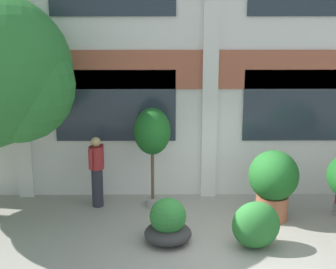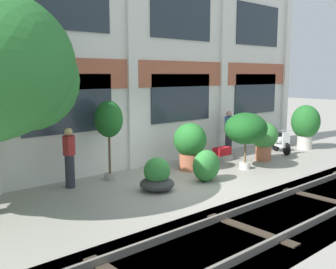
# 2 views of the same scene
# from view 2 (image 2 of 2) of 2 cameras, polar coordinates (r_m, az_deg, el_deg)

# --- Properties ---
(ground_plane) EXTENTS (80.00, 80.00, 0.00)m
(ground_plane) POSITION_cam_2_polar(r_m,az_deg,el_deg) (11.17, 3.05, -7.31)
(ground_plane) COLOR #9E998E
(apartment_facade) EXTENTS (18.16, 0.64, 7.38)m
(apartment_facade) POSITION_cam_2_polar(r_m,az_deg,el_deg) (12.98, -6.05, 11.32)
(apartment_facade) COLOR silver
(apartment_facade) RESTS_ON ground
(rail_tracks) EXTENTS (25.80, 2.80, 0.43)m
(rail_tracks) POSITION_cam_2_polar(r_m,az_deg,el_deg) (9.37, 16.87, -11.74)
(rail_tracks) COLOR #4C473F
(rail_tracks) RESTS_ON ground
(potted_plant_wide_bowl) EXTENTS (0.93, 0.93, 0.90)m
(potted_plant_wide_bowl) POSITION_cam_2_polar(r_m,az_deg,el_deg) (10.56, -1.61, -6.15)
(potted_plant_wide_bowl) COLOR #333333
(potted_plant_wide_bowl) RESTS_ON ground
(potted_plant_glazed_jar) EXTENTS (1.07, 1.07, 1.54)m
(potted_plant_glazed_jar) POSITION_cam_2_polar(r_m,az_deg,el_deg) (12.71, 3.21, -1.31)
(potted_plant_glazed_jar) COLOR #B76647
(potted_plant_glazed_jar) RESTS_ON ground
(potted_plant_fluted_column) EXTENTS (1.17, 1.17, 1.84)m
(potted_plant_fluted_column) POSITION_cam_2_polar(r_m,az_deg,el_deg) (17.27, 19.33, 1.49)
(potted_plant_fluted_column) COLOR beige
(potted_plant_fluted_column) RESTS_ON ground
(potted_plant_tall_urn) EXTENTS (1.39, 1.39, 1.86)m
(potted_plant_tall_urn) POSITION_cam_2_polar(r_m,az_deg,el_deg) (13.00, 11.23, 0.79)
(potted_plant_tall_urn) COLOR beige
(potted_plant_tall_urn) RESTS_ON ground
(potted_plant_stone_basin) EXTENTS (1.01, 1.01, 1.39)m
(potted_plant_stone_basin) POSITION_cam_2_polar(r_m,az_deg,el_deg) (14.53, 13.74, -0.47)
(potted_plant_stone_basin) COLOR #B76647
(potted_plant_stone_basin) RESTS_ON ground
(potted_plant_square_trough) EXTENTS (0.76, 0.45, 0.49)m
(potted_plant_square_trough) POSITION_cam_2_polar(r_m,az_deg,el_deg) (14.31, 7.83, -2.86)
(potted_plant_square_trough) COLOR gray
(potted_plant_square_trough) RESTS_ON ground
(potted_plant_low_pan) EXTENTS (0.82, 0.82, 2.33)m
(potted_plant_low_pan) POSITION_cam_2_polar(r_m,az_deg,el_deg) (11.51, -8.59, 1.95)
(potted_plant_low_pan) COLOR gray
(potted_plant_low_pan) RESTS_ON ground
(scooter_second_parked) EXTENTS (0.81, 1.24, 0.98)m
(scooter_second_parked) POSITION_cam_2_polar(r_m,az_deg,el_deg) (16.21, 16.00, -1.02)
(scooter_second_parked) COLOR black
(scooter_second_parked) RESTS_ON ground
(resident_by_doorway) EXTENTS (0.52, 0.34, 1.70)m
(resident_by_doorway) POSITION_cam_2_polar(r_m,az_deg,el_deg) (15.38, 8.81, 0.51)
(resident_by_doorway) COLOR #282833
(resident_by_doorway) RESTS_ON ground
(resident_watching_tracks) EXTENTS (0.34, 0.48, 1.66)m
(resident_watching_tracks) POSITION_cam_2_polar(r_m,az_deg,el_deg) (11.02, -14.13, -3.01)
(resident_watching_tracks) COLOR #282833
(resident_watching_tracks) RESTS_ON ground
(topiary_hedge) EXTENTS (1.01, 0.81, 0.92)m
(topiary_hedge) POSITION_cam_2_polar(r_m,az_deg,el_deg) (11.49, 5.58, -4.52)
(topiary_hedge) COLOR #2D7A33
(topiary_hedge) RESTS_ON ground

